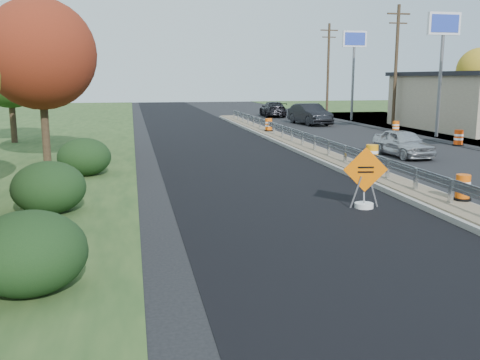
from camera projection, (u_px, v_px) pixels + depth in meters
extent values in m
plane|color=black|center=(415.00, 196.00, 17.67)|extent=(140.00, 140.00, 0.00)
cube|color=black|center=(230.00, 156.00, 26.44)|extent=(7.20, 120.00, 0.01)
cube|color=gray|center=(328.00, 158.00, 25.35)|extent=(1.60, 55.00, 0.18)
cube|color=brown|center=(329.00, 156.00, 25.33)|extent=(1.25, 55.00, 0.05)
cube|color=silver|center=(451.00, 191.00, 15.64)|extent=(0.10, 0.15, 0.70)
cube|color=silver|center=(416.00, 179.00, 17.56)|extent=(0.10, 0.15, 0.70)
cube|color=silver|center=(388.00, 169.00, 19.49)|extent=(0.10, 0.15, 0.70)
cube|color=silver|center=(364.00, 160.00, 21.41)|extent=(0.10, 0.15, 0.70)
cube|color=silver|center=(345.00, 154.00, 23.34)|extent=(0.10, 0.15, 0.70)
cube|color=silver|center=(329.00, 148.00, 25.26)|extent=(0.10, 0.15, 0.70)
cube|color=silver|center=(315.00, 143.00, 27.19)|extent=(0.10, 0.15, 0.70)
cube|color=silver|center=(303.00, 138.00, 29.11)|extent=(0.10, 0.15, 0.70)
cube|color=silver|center=(292.00, 135.00, 31.04)|extent=(0.10, 0.15, 0.70)
cube|color=silver|center=(282.00, 131.00, 32.96)|extent=(0.10, 0.15, 0.70)
cube|color=silver|center=(274.00, 128.00, 34.89)|extent=(0.10, 0.15, 0.70)
cube|color=silver|center=(266.00, 126.00, 36.81)|extent=(0.10, 0.15, 0.70)
cube|color=silver|center=(260.00, 123.00, 38.74)|extent=(0.10, 0.15, 0.70)
cube|color=silver|center=(254.00, 121.00, 40.66)|extent=(0.10, 0.15, 0.70)
cube|color=silver|center=(248.00, 119.00, 42.59)|extent=(0.10, 0.15, 0.70)
cube|color=silver|center=(243.00, 117.00, 44.51)|extent=(0.10, 0.15, 0.70)
cube|color=silver|center=(238.00, 116.00, 46.44)|extent=(0.10, 0.15, 0.70)
cube|color=silver|center=(234.00, 114.00, 48.36)|extent=(0.10, 0.15, 0.70)
cube|color=silver|center=(322.00, 141.00, 26.19)|extent=(0.04, 46.00, 0.34)
cube|color=silver|center=(322.00, 143.00, 26.20)|extent=(0.06, 46.00, 0.03)
cube|color=silver|center=(322.00, 140.00, 26.17)|extent=(0.06, 46.00, 0.03)
cube|color=black|center=(427.00, 109.00, 38.96)|extent=(0.08, 7.20, 2.20)
cylinder|color=slate|center=(440.00, 85.00, 34.47)|extent=(0.22, 0.22, 6.80)
cube|color=white|center=(444.00, 24.00, 33.75)|extent=(2.20, 0.25, 1.40)
cube|color=#263FB2|center=(444.00, 24.00, 33.75)|extent=(1.90, 0.30, 1.10)
cylinder|color=slate|center=(353.00, 83.00, 47.95)|extent=(0.22, 0.22, 6.80)
cube|color=white|center=(355.00, 39.00, 47.23)|extent=(2.20, 0.25, 1.40)
cube|color=#263FB2|center=(355.00, 39.00, 47.23)|extent=(1.90, 0.30, 1.10)
cylinder|color=#473523|center=(396.00, 66.00, 42.12)|extent=(0.26, 0.26, 9.40)
cube|color=#473523|center=(399.00, 14.00, 41.36)|extent=(1.90, 0.12, 0.12)
cube|color=#473523|center=(398.00, 23.00, 41.50)|extent=(1.50, 0.10, 0.10)
cylinder|color=#473523|center=(328.00, 69.00, 56.56)|extent=(0.26, 0.26, 9.40)
cube|color=#473523|center=(329.00, 30.00, 55.80)|extent=(1.90, 0.12, 0.12)
cube|color=#473523|center=(329.00, 37.00, 55.94)|extent=(1.50, 0.10, 0.10)
ellipsoid|color=black|center=(29.00, 252.00, 9.61)|extent=(2.09, 2.09, 1.52)
ellipsoid|color=black|center=(49.00, 187.00, 15.29)|extent=(2.09, 2.09, 1.52)
ellipsoid|color=black|center=(84.00, 157.00, 21.16)|extent=(2.09, 2.09, 1.52)
cylinder|color=#473523|center=(45.00, 126.00, 24.46)|extent=(0.36, 0.36, 3.30)
sphere|color=maroon|center=(40.00, 54.00, 23.85)|extent=(4.95, 4.95, 4.95)
cylinder|color=#473523|center=(13.00, 119.00, 31.62)|extent=(0.36, 0.36, 2.86)
sphere|color=#224416|center=(9.00, 71.00, 31.09)|extent=(4.29, 4.29, 4.29)
cylinder|color=#473523|center=(477.00, 100.00, 55.16)|extent=(0.36, 0.36, 3.08)
sphere|color=#AF8025|center=(480.00, 70.00, 54.59)|extent=(4.62, 4.62, 4.62)
cylinder|color=white|center=(364.00, 206.00, 15.98)|extent=(0.56, 0.56, 0.16)
cube|color=slate|center=(356.00, 192.00, 15.85)|extent=(0.33, 0.09, 0.96)
cube|color=slate|center=(373.00, 192.00, 15.96)|extent=(0.33, 0.09, 0.96)
cube|color=slate|center=(364.00, 192.00, 15.95)|extent=(0.08, 0.25, 0.98)
cube|color=#DE6104|center=(366.00, 170.00, 15.78)|extent=(1.33, 0.24, 1.34)
cube|color=black|center=(366.00, 167.00, 15.74)|extent=(0.47, 0.08, 0.05)
cube|color=black|center=(366.00, 172.00, 15.77)|extent=(0.47, 0.08, 0.05)
cylinder|color=black|center=(462.00, 199.00, 16.05)|extent=(0.53, 0.53, 0.07)
cylinder|color=#E45609|center=(463.00, 187.00, 15.98)|extent=(0.42, 0.42, 0.74)
cylinder|color=white|center=(463.00, 183.00, 15.95)|extent=(0.44, 0.44, 0.10)
cylinder|color=white|center=(463.00, 189.00, 15.99)|extent=(0.44, 0.44, 0.10)
cylinder|color=black|center=(371.00, 166.00, 22.07)|extent=(0.62, 0.62, 0.08)
cylinder|color=orange|center=(372.00, 155.00, 21.99)|extent=(0.49, 0.49, 0.86)
cylinder|color=white|center=(372.00, 152.00, 21.96)|extent=(0.51, 0.51, 0.11)
cylinder|color=white|center=(372.00, 157.00, 22.00)|extent=(0.51, 0.51, 0.11)
cylinder|color=black|center=(269.00, 130.00, 36.67)|extent=(0.59, 0.59, 0.08)
cylinder|color=#FF610A|center=(269.00, 125.00, 36.59)|extent=(0.47, 0.47, 0.82)
cylinder|color=white|center=(269.00, 123.00, 36.57)|extent=(0.48, 0.48, 0.11)
cylinder|color=white|center=(269.00, 126.00, 36.61)|extent=(0.48, 0.48, 0.11)
cylinder|color=black|center=(458.00, 145.00, 30.61)|extent=(0.62, 0.62, 0.08)
cylinder|color=#DF3D09|center=(459.00, 137.00, 30.53)|extent=(0.50, 0.50, 0.87)
cylinder|color=white|center=(459.00, 135.00, 30.50)|extent=(0.51, 0.51, 0.11)
cylinder|color=white|center=(458.00, 139.00, 30.55)|extent=(0.51, 0.51, 0.11)
cylinder|color=black|center=(395.00, 132.00, 37.71)|extent=(0.57, 0.57, 0.08)
cylinder|color=#F65C0A|center=(396.00, 127.00, 37.63)|extent=(0.45, 0.45, 0.79)
cylinder|color=white|center=(396.00, 125.00, 37.61)|extent=(0.47, 0.47, 0.10)
cylinder|color=white|center=(396.00, 128.00, 37.65)|extent=(0.47, 0.47, 0.10)
cylinder|color=black|center=(330.00, 124.00, 44.24)|extent=(0.58, 0.58, 0.08)
cylinder|color=orange|center=(330.00, 119.00, 44.16)|extent=(0.46, 0.46, 0.81)
cylinder|color=white|center=(330.00, 118.00, 44.14)|extent=(0.48, 0.48, 0.11)
cylinder|color=white|center=(330.00, 120.00, 44.18)|extent=(0.48, 0.48, 0.11)
imported|color=#BCBCC1|center=(403.00, 143.00, 26.35)|extent=(1.79, 4.01, 1.34)
imported|color=black|center=(310.00, 114.00, 44.28)|extent=(2.47, 5.41, 1.72)
imported|color=black|center=(273.00, 109.00, 53.28)|extent=(2.46, 5.27, 1.49)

